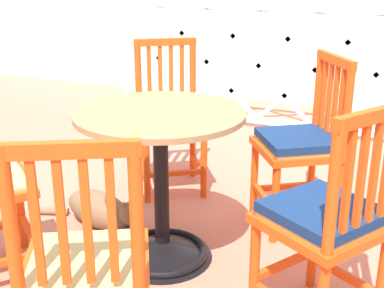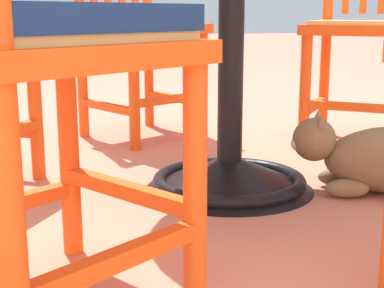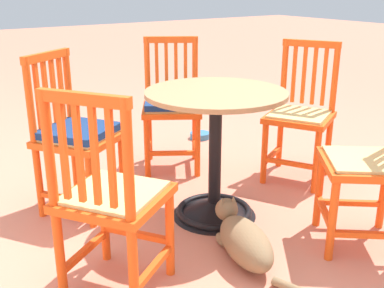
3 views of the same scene
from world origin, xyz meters
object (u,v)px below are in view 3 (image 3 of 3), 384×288
(orange_chair_near_fence, at_px, (111,200))
(orange_chair_by_planter, at_px, (301,116))
(cafe_table, at_px, (215,169))
(pet_water_bowl, at_px, (200,135))
(orange_chair_facing_out, at_px, (172,107))
(tabby_cat, at_px, (243,239))
(orange_chair_tucked_in, at_px, (371,164))
(orange_chair_at_corner, at_px, (76,136))

(orange_chair_near_fence, bearing_deg, orange_chair_by_planter, -73.92)
(cafe_table, bearing_deg, pet_water_bowl, -31.66)
(orange_chair_facing_out, height_order, pet_water_bowl, orange_chair_facing_out)
(cafe_table, bearing_deg, tabby_cat, 161.59)
(orange_chair_tucked_in, xyz_separation_m, tabby_cat, (0.24, 0.59, -0.34))
(orange_chair_at_corner, distance_m, tabby_cat, 1.10)
(orange_chair_at_corner, height_order, orange_chair_tucked_in, same)
(cafe_table, distance_m, orange_chair_tucked_in, 0.82)
(orange_chair_tucked_in, relative_size, pet_water_bowl, 5.36)
(orange_chair_at_corner, bearing_deg, orange_chair_by_planter, -105.41)
(tabby_cat, bearing_deg, pet_water_bowl, -28.46)
(orange_chair_near_fence, relative_size, tabby_cat, 1.22)
(orange_chair_at_corner, bearing_deg, orange_chair_tucked_in, -138.48)
(cafe_table, height_order, orange_chair_facing_out, orange_chair_facing_out)
(orange_chair_at_corner, bearing_deg, tabby_cat, -154.02)
(cafe_table, height_order, orange_chair_tucked_in, orange_chair_tucked_in)
(orange_chair_facing_out, bearing_deg, tabby_cat, 164.10)
(orange_chair_at_corner, height_order, orange_chair_near_fence, same)
(orange_chair_by_planter, bearing_deg, orange_chair_near_fence, 106.08)
(orange_chair_tucked_in, relative_size, orange_chair_by_planter, 1.00)
(orange_chair_at_corner, distance_m, orange_chair_tucked_in, 1.58)
(orange_chair_tucked_in, bearing_deg, orange_chair_by_planter, -23.74)
(orange_chair_at_corner, xyz_separation_m, pet_water_bowl, (0.67, -1.33, -0.42))
(cafe_table, distance_m, orange_chair_facing_out, 0.82)
(cafe_table, relative_size, orange_chair_near_fence, 0.83)
(orange_chair_at_corner, bearing_deg, orange_chair_near_fence, 168.44)
(orange_chair_near_fence, distance_m, orange_chair_by_planter, 1.63)
(cafe_table, relative_size, orange_chair_facing_out, 0.83)
(orange_chair_tucked_in, height_order, orange_chair_by_planter, same)
(cafe_table, xyz_separation_m, orange_chair_near_fence, (-0.32, 0.77, 0.15))
(orange_chair_tucked_in, bearing_deg, orange_chair_facing_out, 9.76)
(orange_chair_facing_out, xyz_separation_m, pet_water_bowl, (0.41, -0.53, -0.42))
(tabby_cat, xyz_separation_m, pet_water_bowl, (1.61, -0.87, -0.07))
(orange_chair_facing_out, height_order, orange_chair_at_corner, same)
(orange_chair_facing_out, xyz_separation_m, orange_chair_tucked_in, (-1.44, -0.25, -0.01))
(orange_chair_facing_out, relative_size, orange_chair_near_fence, 1.00)
(cafe_table, height_order, orange_chair_near_fence, orange_chair_near_fence)
(orange_chair_at_corner, xyz_separation_m, tabby_cat, (-0.94, -0.46, -0.35))
(orange_chair_facing_out, relative_size, orange_chair_by_planter, 1.00)
(orange_chair_tucked_in, bearing_deg, orange_chair_at_corner, 41.52)
(cafe_table, xyz_separation_m, orange_chair_at_corner, (0.52, 0.60, 0.16))
(orange_chair_facing_out, bearing_deg, orange_chair_tucked_in, -170.24)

